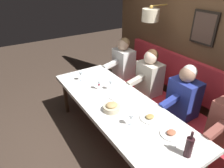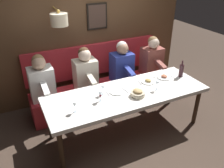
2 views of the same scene
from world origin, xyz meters
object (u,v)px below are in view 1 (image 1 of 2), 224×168
dining_table (118,107)px  wine_glass_3 (131,118)px  diner_far (123,59)px  bread_bowl (112,107)px  wine_bottle (189,147)px  diner_middle (150,74)px  wine_glass_2 (99,83)px  wine_glass_1 (111,83)px  diner_near (184,93)px  wine_glass_0 (81,74)px

dining_table → wine_glass_3: size_ratio=15.54×
diner_far → bread_bowl: bearing=-130.5°
bread_bowl → dining_table: bearing=29.6°
wine_glass_3 → wine_bottle: 0.68m
diner_middle → diner_far: size_ratio=1.00×
dining_table → wine_bottle: 1.13m
diner_middle → bread_bowl: 1.14m
wine_glass_2 → wine_glass_1: bearing=-35.4°
diner_near → dining_table: bearing=156.8°
diner_near → bread_bowl: bearing=164.6°
dining_table → wine_bottle: (0.07, -1.11, 0.18)m
dining_table → diner_near: size_ratio=3.22×
wine_glass_2 → wine_glass_0: bearing=103.9°
diner_near → wine_bottle: diner_near is taller
bread_bowl → diner_middle: bearing=23.4°
diner_middle → wine_glass_0: 1.15m
diner_near → wine_bottle: 1.09m
wine_glass_1 → wine_glass_2: same height
wine_glass_3 → bread_bowl: 0.38m
diner_near → wine_glass_3: bearing=-175.4°
diner_near → wine_bottle: size_ratio=2.64×
wine_glass_3 → bread_bowl: size_ratio=0.75×
bread_bowl → diner_far: bearing=49.5°
diner_near → wine_glass_1: 1.07m
wine_glass_3 → bread_bowl: wine_glass_3 is taller
wine_glass_1 → wine_glass_3: size_ratio=1.00×
dining_table → wine_bottle: bearing=-86.3°
diner_near → wine_glass_0: bearing=129.1°
dining_table → diner_far: size_ratio=3.22×
diner_near → diner_middle: size_ratio=1.00×
bread_bowl → wine_glass_0: bearing=88.9°
dining_table → bread_bowl: (-0.16, -0.09, 0.11)m
dining_table → diner_middle: 0.96m
wine_glass_0 → wine_glass_1: (0.25, -0.52, 0.00)m
wine_glass_1 → wine_glass_0: bearing=115.7°
diner_far → wine_glass_3: diner_far is taller
wine_glass_1 → wine_bottle: (-0.04, -1.47, -0.00)m
diner_near → bread_bowl: diner_near is taller
wine_glass_2 → bread_bowl: (-0.12, -0.56, -0.07)m
wine_glass_2 → wine_glass_3: 0.93m
wine_glass_0 → diner_near: bearing=-50.9°
dining_table → wine_bottle: size_ratio=8.49×
diner_near → diner_far: same height
diner_near → diner_far: size_ratio=1.00×
diner_middle → diner_far: (0.00, 0.77, 0.00)m
dining_table → wine_glass_3: bearing=-105.7°
diner_far → wine_glass_1: (-0.77, -0.77, 0.04)m
diner_near → wine_glass_3: diner_near is taller
diner_near → wine_glass_2: (-0.92, 0.84, 0.04)m
dining_table → wine_glass_2: bearing=94.8°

